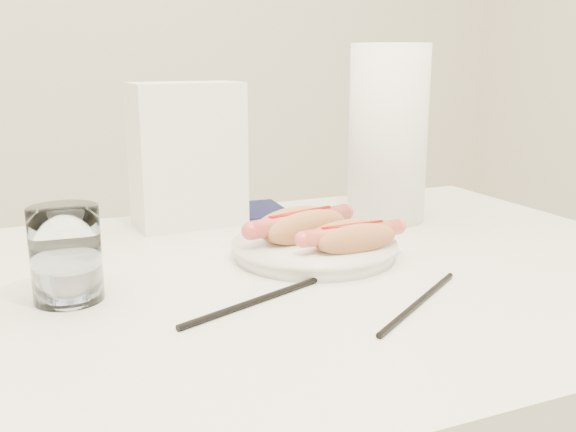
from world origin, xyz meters
name	(u,v)px	position (x,y,z in m)	size (l,w,h in m)	color
table	(271,315)	(0.00, 0.00, 0.69)	(1.20, 0.80, 0.75)	white
plate	(314,251)	(0.09, 0.04, 0.76)	(0.23, 0.23, 0.02)	white
hotdog_left	(300,226)	(0.07, 0.07, 0.79)	(0.18, 0.10, 0.05)	#C27D4D
hotdog_right	(352,237)	(0.12, -0.01, 0.79)	(0.15, 0.06, 0.04)	#C47A4C
water_glass	(66,254)	(-0.26, 0.01, 0.81)	(0.08, 0.08, 0.11)	silver
chopstick_near	(262,299)	(-0.05, -0.09, 0.75)	(0.01, 0.01, 0.24)	black
chopstick_far	(419,302)	(0.12, -0.17, 0.75)	(0.01, 0.01, 0.22)	black
napkin_box	(187,155)	(-0.03, 0.30, 0.87)	(0.18, 0.10, 0.24)	white
navy_napkin	(247,211)	(0.09, 0.34, 0.75)	(0.14, 0.14, 0.01)	#111537
paper_towel_roll	(388,134)	(0.30, 0.19, 0.90)	(0.13, 0.13, 0.30)	white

